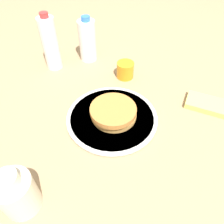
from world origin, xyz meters
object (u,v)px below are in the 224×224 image
Objects in this scene: plate at (112,117)px; juice_glass at (125,70)px; water_bottle_near at (50,44)px; cream_jug at (17,193)px; water_bottle_mid at (87,40)px; pancake_stack at (114,112)px.

plate is 0.24m from juice_glass.
plate is 1.31× the size of water_bottle_near.
water_bottle_mid reaches higher than cream_jug.
water_bottle_mid is (-0.12, -0.09, -0.02)m from water_bottle_near.
pancake_stack is 0.38m from water_bottle_mid.
water_bottle_near is at bearing -38.91° from plate.
plate is at bearing 118.05° from water_bottle_mid.
water_bottle_near is 1.21× the size of water_bottle_mid.
pancake_stack is 0.23m from juice_glass.
juice_glass is 0.30× the size of water_bottle_near.
pancake_stack is at bearing 141.70° from water_bottle_near.
cream_jug is 0.58m from water_bottle_near.
juice_glass is at bearing -89.35° from pancake_stack.
pancake_stack is at bearing -164.81° from plate.
water_bottle_mid reaches higher than juice_glass.
juice_glass is 0.57m from cream_jug.
pancake_stack is 1.16× the size of cream_jug.
water_bottle_near reaches higher than water_bottle_mid.
cream_jug reaches higher than pancake_stack.
juice_glass is 0.31m from water_bottle_near.
juice_glass is 0.49× the size of cream_jug.
cream_jug is at bearing 74.62° from juice_glass.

